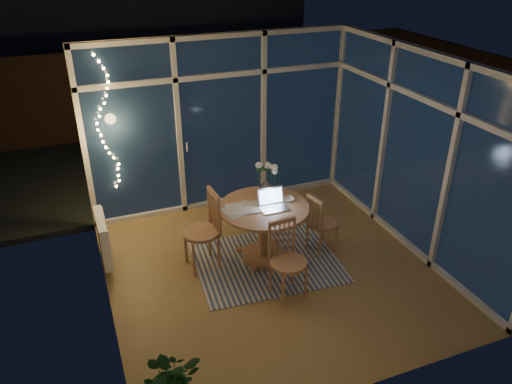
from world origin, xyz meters
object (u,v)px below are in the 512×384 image
chair_left (201,231)px  laptop (274,200)px  potted_plant (172,384)px  flower_vase (267,186)px  chair_right (323,222)px  dining_table (264,233)px  chair_front (289,261)px

chair_left → laptop: chair_left is taller
laptop → potted_plant: laptop is taller
flower_vase → chair_left: bearing=-169.4°
chair_right → potted_plant: size_ratio=1.12×
dining_table → laptop: size_ratio=3.31×
chair_right → dining_table: bearing=70.8°
laptop → potted_plant: (-1.74, -1.84, -0.52)m
chair_front → laptop: bearing=75.5°
chair_front → flower_vase: (0.19, 1.11, 0.40)m
chair_front → laptop: (0.11, 0.70, 0.42)m
chair_right → laptop: 0.84m
chair_front → potted_plant: 1.99m
potted_plant → chair_left: bearing=67.6°
chair_right → laptop: bearing=77.9°
dining_table → potted_plant: size_ratio=1.49×
dining_table → flower_vase: size_ratio=5.41×
chair_left → chair_front: (0.77, -0.93, -0.04)m
laptop → dining_table: bearing=135.2°
chair_front → laptop: laptop is taller
dining_table → chair_left: bearing=170.3°
chair_left → potted_plant: chair_left is taller
laptop → potted_plant: bearing=-131.9°
chair_left → laptop: size_ratio=3.04×
dining_table → laptop: laptop is taller
chair_right → flower_vase: flower_vase is taller
dining_table → chair_right: size_ratio=1.33×
laptop → flower_vase: bearing=81.2°
chair_front → flower_vase: size_ratio=4.55×
chair_right → laptop: size_ratio=2.48×
chair_right → laptop: (-0.70, 0.00, 0.47)m
chair_left → chair_right: size_ratio=1.22×
chair_front → laptop: 0.83m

